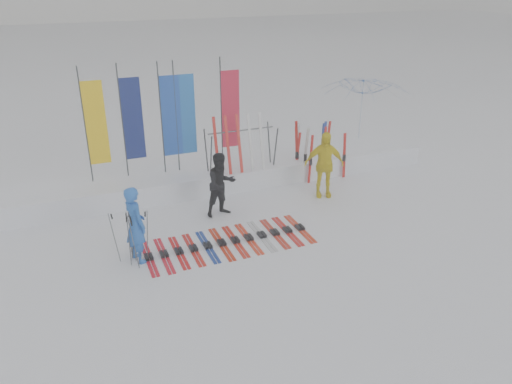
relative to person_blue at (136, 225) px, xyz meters
name	(u,v)px	position (x,y,z in m)	size (l,w,h in m)	color
ground	(274,260)	(2.84, -1.16, -0.90)	(120.00, 120.00, 0.00)	white
snow_bank	(213,177)	(2.84, 3.44, -0.60)	(14.00, 1.60, 0.60)	white
person_blue	(136,225)	(0.00, 0.00, 0.00)	(0.66, 0.43, 1.80)	blue
person_black	(221,185)	(2.48, 1.49, -0.03)	(0.85, 0.66, 1.74)	black
person_yellow	(324,165)	(5.59, 1.57, 0.06)	(1.13, 0.47, 1.93)	yellow
tent_canopy	(363,115)	(8.69, 4.42, 0.47)	(2.99, 3.05, 2.74)	white
ski_row	(228,242)	(2.13, -0.05, -0.86)	(4.01, 1.67, 0.07)	red
pole_cluster	(132,236)	(-0.10, 0.07, -0.30)	(0.82, 0.78, 1.25)	#595B60
feather_flags	(164,117)	(1.53, 3.66, 1.34)	(4.44, 0.15, 3.20)	#383A3F
ski_rack	(241,144)	(3.62, 3.04, 0.48)	(2.04, 0.80, 1.23)	#383A3F
upright_skis	(313,151)	(6.07, 3.13, -0.10)	(1.46, 1.13, 1.70)	red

